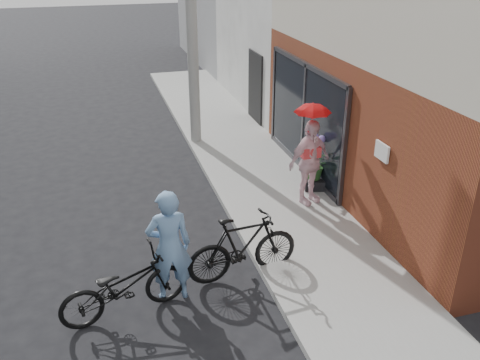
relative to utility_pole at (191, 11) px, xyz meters
name	(u,v)px	position (x,y,z in m)	size (l,w,h in m)	color
ground	(206,278)	(-1.10, -6.00, -3.50)	(80.00, 80.00, 0.00)	black
sidewalk	(282,203)	(1.00, -4.00, -3.44)	(2.20, 24.00, 0.12)	gray
curb	(229,211)	(-0.16, -4.00, -3.44)	(0.12, 24.00, 0.12)	#9E9E99
utility_pole	(191,11)	(0.00, 0.00, 0.00)	(0.28, 0.28, 7.00)	#9E9E99
officer	(169,246)	(-1.72, -6.32, -2.57)	(0.68, 0.45, 1.86)	#6A91BD
bike_left	(124,286)	(-2.44, -6.52, -3.00)	(0.67, 1.91, 1.00)	black
bike_right	(243,247)	(-0.50, -6.11, -2.93)	(0.53, 1.89, 1.14)	black
kimono_woman	(309,162)	(1.49, -4.16, -2.49)	(1.04, 0.43, 1.78)	silver
parasol	(313,105)	(1.49, -4.16, -1.30)	(0.69, 0.69, 0.61)	red
planter	(314,183)	(1.88, -3.61, -3.27)	(0.43, 0.43, 0.23)	black
potted_plant	(315,164)	(1.88, -3.61, -2.82)	(0.60, 0.52, 0.66)	#285723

